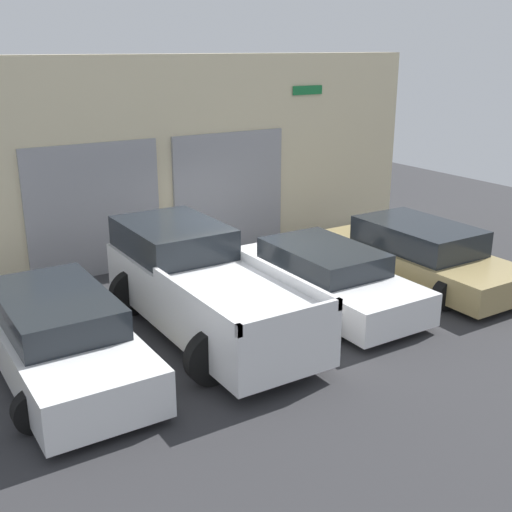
{
  "coord_description": "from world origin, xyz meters",
  "views": [
    {
      "loc": [
        -6.19,
        -10.43,
        4.91
      ],
      "look_at": [
        0.0,
        -0.63,
        1.1
      ],
      "focal_mm": 45.0,
      "sensor_mm": 36.0,
      "label": 1
    }
  ],
  "objects": [
    {
      "name": "ground_plane",
      "position": [
        0.0,
        0.0,
        0.0
      ],
      "size": [
        28.0,
        28.0,
        0.0
      ],
      "primitive_type": "plane",
      "color": "#2D2D30"
    },
    {
      "name": "parking_stripe_left",
      "position": [
        -2.62,
        -1.13,
        0.0
      ],
      "size": [
        0.12,
        2.2,
        0.01
      ],
      "primitive_type": "cube",
      "color": "gold",
      "rests_on": "ground"
    },
    {
      "name": "van_right",
      "position": [
        3.93,
        -1.1,
        0.59
      ],
      "size": [
        2.24,
        4.73,
        1.26
      ],
      "color": "#9E8956",
      "rests_on": "ground"
    },
    {
      "name": "pickup_truck",
      "position": [
        -1.31,
        -0.88,
        0.83
      ],
      "size": [
        2.46,
        5.1,
        1.74
      ],
      "color": "white",
      "rests_on": "ground"
    },
    {
      "name": "parking_stripe_centre",
      "position": [
        0.0,
        -1.13,
        0.0
      ],
      "size": [
        0.12,
        2.2,
        0.01
      ],
      "primitive_type": "cube",
      "color": "gold",
      "rests_on": "ground"
    },
    {
      "name": "sedan_side",
      "position": [
        -3.93,
        -1.11,
        0.61
      ],
      "size": [
        2.14,
        4.67,
        1.29
      ],
      "color": "white",
      "rests_on": "ground"
    },
    {
      "name": "sedan_white",
      "position": [
        1.31,
        -1.11,
        0.57
      ],
      "size": [
        2.18,
        4.35,
        1.18
      ],
      "color": "white",
      "rests_on": "ground"
    },
    {
      "name": "parking_stripe_far_right",
      "position": [
        5.24,
        -1.13,
        0.0
      ],
      "size": [
        0.12,
        2.2,
        0.01
      ],
      "primitive_type": "cube",
      "color": "gold",
      "rests_on": "ground"
    },
    {
      "name": "parking_stripe_right",
      "position": [
        2.62,
        -1.13,
        0.0
      ],
      "size": [
        0.12,
        2.2,
        0.01
      ],
      "primitive_type": "cube",
      "color": "gold",
      "rests_on": "ground"
    },
    {
      "name": "shophouse_building",
      "position": [
        -0.01,
        3.29,
        2.34
      ],
      "size": [
        13.88,
        0.68,
        4.74
      ],
      "color": "beige",
      "rests_on": "ground"
    }
  ]
}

